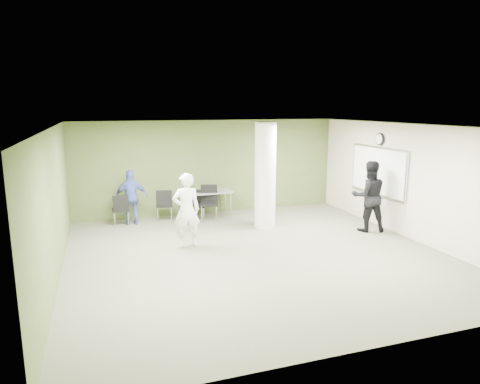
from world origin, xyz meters
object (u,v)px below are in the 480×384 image
object	(u,v)px
folding_table	(204,193)
chair_back_left	(121,208)
man_black	(369,196)
man_blue	(131,197)
woman_white	(186,210)

from	to	relation	value
folding_table	chair_back_left	bearing A→B (deg)	-175.74
chair_back_left	man_black	bearing A→B (deg)	156.32
chair_back_left	man_blue	xyz separation A→B (m)	(0.30, 0.03, 0.26)
chair_back_left	man_black	distance (m)	6.60
chair_back_left	man_black	xyz separation A→B (m)	(6.08, -2.53, 0.42)
chair_back_left	man_blue	world-z (taller)	man_blue
woman_white	man_blue	world-z (taller)	woman_white
man_blue	woman_white	bearing A→B (deg)	115.49
folding_table	chair_back_left	world-z (taller)	folding_table
chair_back_left	woman_white	distance (m)	2.70
chair_back_left	woman_white	bearing A→B (deg)	119.28
chair_back_left	man_blue	distance (m)	0.40
man_black	chair_back_left	bearing A→B (deg)	-6.56
woman_white	man_black	bearing A→B (deg)	175.87
chair_back_left	man_blue	size ratio (longest dim) A/B	0.57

